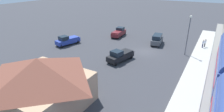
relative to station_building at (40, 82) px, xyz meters
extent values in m
plane|color=#38383D|center=(-4.00, -22.00, -3.09)|extent=(200.00, 200.00, 0.00)
cube|color=#59544C|center=(-17.28, -22.00, -2.85)|extent=(0.10, 70.00, 0.12)
cube|color=#B7B2A8|center=(-14.00, -22.00, -2.94)|extent=(3.20, 46.00, 0.30)
cube|color=red|center=(-16.54, -18.50, -1.24)|extent=(0.04, 15.88, 0.36)
cube|color=tan|center=(0.00, 0.00, -1.30)|extent=(9.19, 8.66, 3.59)
pyramid|color=brown|center=(0.00, 0.00, 1.67)|extent=(9.99, 9.46, 2.35)
cube|color=#4C3323|center=(0.00, -4.36, -2.04)|extent=(1.10, 0.08, 2.10)
cylinder|color=#23284C|center=(-13.75, -29.48, -2.37)|extent=(0.22, 0.22, 0.85)
cylinder|color=silver|center=(-13.75, -29.48, -1.63)|extent=(0.36, 0.36, 0.62)
sphere|color=tan|center=(-13.75, -29.48, -1.20)|extent=(0.24, 0.24, 0.24)
cylinder|color=#333338|center=(-14.08, -30.26, -2.37)|extent=(0.22, 0.22, 0.85)
cylinder|color=silver|center=(-14.08, -30.26, -1.63)|extent=(0.36, 0.36, 0.62)
sphere|color=tan|center=(-14.08, -30.26, -1.20)|extent=(0.24, 0.24, 0.24)
cube|color=maroon|center=(5.67, -28.67, -2.25)|extent=(2.43, 5.55, 0.92)
cube|color=#19232D|center=(5.76, -29.69, -1.37)|extent=(1.87, 1.87, 0.84)
cylinder|color=black|center=(6.72, -30.73, -2.71)|extent=(0.22, 0.76, 0.76)
cylinder|color=black|center=(5.01, -30.89, -2.71)|extent=(0.22, 0.76, 0.76)
cylinder|color=black|center=(6.34, -26.45, -2.71)|extent=(0.22, 0.76, 0.76)
cylinder|color=black|center=(4.63, -26.60, -2.71)|extent=(0.22, 0.76, 0.76)
cube|color=maroon|center=(5.59, -27.73, -1.69)|extent=(2.12, 3.12, 0.20)
cube|color=#47494F|center=(-4.59, -27.73, -2.25)|extent=(2.61, 5.12, 1.00)
cube|color=#19232D|center=(-4.61, -27.58, -1.31)|extent=(2.17, 3.63, 0.88)
cylinder|color=black|center=(-3.48, -29.50, -2.75)|extent=(0.22, 0.68, 0.68)
cylinder|color=black|center=(-5.18, -29.73, -2.75)|extent=(0.22, 0.68, 0.68)
cylinder|color=black|center=(-3.99, -25.73, -2.75)|extent=(0.22, 0.68, 0.68)
cylinder|color=black|center=(-5.70, -25.97, -2.75)|extent=(0.22, 0.68, 0.68)
cube|color=black|center=(-1.73, -15.60, -2.25)|extent=(3.17, 5.71, 0.92)
cube|color=#19232D|center=(-1.49, -14.60, -1.37)|extent=(2.08, 2.08, 0.84)
cylinder|color=black|center=(-2.07, -13.31, -2.71)|extent=(0.22, 0.76, 0.76)
cylinder|color=black|center=(-0.40, -13.71, -2.71)|extent=(0.22, 0.76, 0.76)
cylinder|color=black|center=(-3.07, -17.49, -2.71)|extent=(0.22, 0.76, 0.76)
cylinder|color=black|center=(-1.40, -17.89, -2.71)|extent=(0.22, 0.76, 0.76)
cube|color=black|center=(-1.96, -16.52, -1.69)|extent=(2.51, 3.32, 0.20)
cube|color=#283D9E|center=(12.45, -17.48, -2.25)|extent=(3.21, 5.71, 0.92)
cube|color=#19232D|center=(12.70, -16.48, -1.37)|extent=(2.09, 2.10, 0.84)
cylinder|color=black|center=(12.14, -15.18, -2.71)|extent=(0.22, 0.76, 0.76)
cylinder|color=black|center=(13.81, -15.60, -2.71)|extent=(0.22, 0.76, 0.76)
cylinder|color=black|center=(11.10, -19.35, -2.71)|extent=(0.22, 0.76, 0.76)
cylinder|color=black|center=(12.76, -19.77, -2.71)|extent=(0.22, 0.76, 0.76)
cube|color=#283D9E|center=(12.22, -18.39, -1.69)|extent=(2.53, 3.33, 0.20)
cylinder|color=#515156|center=(-11.20, -24.30, 0.47)|extent=(0.16, 0.16, 7.13)
sphere|color=#EAE5C6|center=(-11.20, -24.30, 4.22)|extent=(0.44, 0.44, 0.44)
camera|label=1|loc=(-15.42, 10.92, 10.36)|focal=29.21mm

